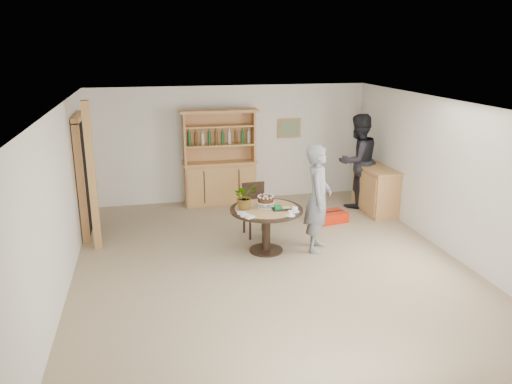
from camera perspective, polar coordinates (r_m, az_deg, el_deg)
The scene contains 17 objects.
ground at distance 8.02m, azimuth 1.52°, elevation -8.09°, with size 7.00×7.00×0.00m, color tan.
room_shell at distance 7.47m, azimuth 1.63°, elevation 4.16°, with size 6.04×7.04×2.52m.
doorway at distance 9.41m, azimuth -19.16°, elevation 1.89°, with size 0.13×1.10×2.18m.
pine_post at distance 8.58m, azimuth -18.25°, elevation 1.60°, with size 0.12×0.12×2.50m, color tan.
hutch at distance 10.74m, azimuth -4.17°, elevation 2.25°, with size 1.62×0.54×2.04m.
sideboard at distance 10.53m, azimuth 13.49°, elevation 0.30°, with size 0.54×1.26×0.94m.
dining_table at distance 8.23m, azimuth 1.19°, elevation -2.88°, with size 1.20×1.20×0.76m.
dining_chair at distance 9.01m, azimuth -0.11°, elevation -1.57°, with size 0.46×0.46×0.95m.
birthday_cake at distance 8.19m, azimuth 1.12°, elevation -0.92°, with size 0.30×0.30×0.20m.
flower_vase at distance 8.09m, azimuth -1.29°, elevation -0.50°, with size 0.38×0.33×0.42m, color #3F7233.
gift_tray at distance 8.11m, azimuth 2.88°, elevation -1.84°, with size 0.30×0.20×0.08m.
coffee_cup_a at distance 8.01m, azimuth 4.45°, elevation -2.01°, with size 0.15×0.15×0.09m.
coffee_cup_b at distance 7.83m, azimuth 3.96°, elevation -2.49°, with size 0.15×0.15×0.08m.
napkins at distance 7.80m, azimuth -1.20°, elevation -2.66°, with size 0.24×0.33×0.03m.
teen_boy at distance 8.28m, azimuth 7.09°, elevation -0.74°, with size 0.66×0.43×1.80m, color slate.
adult_person at distance 10.67m, azimuth 11.54°, elevation 3.49°, with size 0.96×0.75×1.97m, color black.
red_suitcase at distance 9.86m, azimuth 8.49°, elevation -2.81°, with size 0.66×0.50×0.21m.
Camera 1 is at (-1.77, -7.06, 3.36)m, focal length 35.00 mm.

